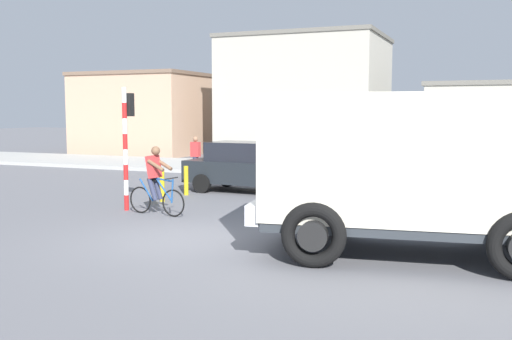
{
  "coord_description": "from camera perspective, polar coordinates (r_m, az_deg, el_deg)",
  "views": [
    {
      "loc": [
        5.69,
        -10.14,
        2.61
      ],
      "look_at": [
        0.49,
        2.5,
        1.2
      ],
      "focal_mm": 40.78,
      "sensor_mm": 36.0,
      "label": 1
    }
  ],
  "objects": [
    {
      "name": "truck_foreground",
      "position": [
        10.71,
        15.15,
        0.64
      ],
      "size": [
        5.71,
        3.38,
        2.9
      ],
      "color": "silver",
      "rests_on": "ground"
    },
    {
      "name": "building_corner_left",
      "position": [
        36.68,
        -9.99,
        5.48
      ],
      "size": [
        7.24,
        7.84,
        4.81
      ],
      "color": "tan",
      "rests_on": "ground"
    },
    {
      "name": "car_white_mid",
      "position": [
        18.59,
        -0.83,
        0.35
      ],
      "size": [
        4.08,
        2.02,
        1.6
      ],
      "color": "#1E2328",
      "rests_on": "ground"
    },
    {
      "name": "bollard_far",
      "position": [
        18.03,
        -6.87,
        -1.03
      ],
      "size": [
        0.14,
        0.14,
        0.9
      ],
      "primitive_type": "cylinder",
      "color": "gold",
      "rests_on": "ground"
    },
    {
      "name": "sidewalk_far",
      "position": [
        24.4,
        8.75,
        -0.13
      ],
      "size": [
        80.0,
        5.0,
        0.16
      ],
      "primitive_type": "cube",
      "color": "#ADADA8",
      "rests_on": "ground"
    },
    {
      "name": "car_red_near",
      "position": [
        18.63,
        16.79,
        0.11
      ],
      "size": [
        4.19,
        2.28,
        1.6
      ],
      "color": "#234C9E",
      "rests_on": "ground"
    },
    {
      "name": "pedestrian_near_kerb",
      "position": [
        22.21,
        -5.95,
        1.3
      ],
      "size": [
        0.34,
        0.22,
        1.62
      ],
      "color": "#2D334C",
      "rests_on": "ground"
    },
    {
      "name": "bollard_near",
      "position": [
        16.84,
        -9.2,
        -1.56
      ],
      "size": [
        0.14,
        0.14,
        0.9
      ],
      "primitive_type": "cylinder",
      "color": "gold",
      "rests_on": "ground"
    },
    {
      "name": "traffic_light_pole",
      "position": [
        15.48,
        -12.57,
        3.74
      ],
      "size": [
        0.24,
        0.43,
        3.2
      ],
      "color": "red",
      "rests_on": "ground"
    },
    {
      "name": "cyclist",
      "position": [
        14.67,
        -9.8,
        -1.03
      ],
      "size": [
        1.72,
        0.53,
        1.72
      ],
      "color": "black",
      "rests_on": "ground"
    },
    {
      "name": "building_mid_block",
      "position": [
        32.27,
        4.9,
        7.08
      ],
      "size": [
        8.39,
        6.65,
        6.59
      ],
      "color": "#B2AD9E",
      "rests_on": "ground"
    },
    {
      "name": "ground_plane",
      "position": [
        11.92,
        -6.83,
        -6.8
      ],
      "size": [
        120.0,
        120.0,
        0.0
      ],
      "primitive_type": "plane",
      "color": "slate"
    }
  ]
}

